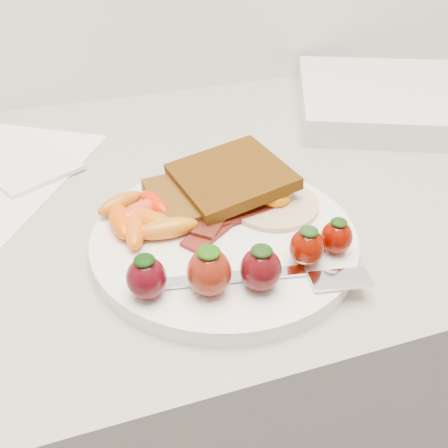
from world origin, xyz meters
name	(u,v)px	position (x,y,z in m)	size (l,w,h in m)	color
counter	(213,395)	(0.00, 1.70, 0.45)	(2.00, 0.60, 0.90)	gray
plate	(224,239)	(-0.02, 1.57, 0.91)	(0.27, 0.27, 0.02)	white
toast_lower	(195,197)	(-0.04, 1.63, 0.93)	(0.09, 0.09, 0.01)	#4D2B07
toast_upper	(231,176)	(0.01, 1.64, 0.94)	(0.12, 0.12, 0.01)	#3F2403
fried_egg	(274,202)	(0.04, 1.60, 0.92)	(0.11, 0.11, 0.02)	#F6E3C6
bacon_strips	(223,218)	(-0.02, 1.59, 0.92)	(0.11, 0.10, 0.01)	#430E0E
baby_carrots	(141,218)	(-0.10, 1.61, 0.93)	(0.10, 0.10, 0.02)	red
strawberries	(244,263)	(-0.03, 1.50, 0.94)	(0.22, 0.06, 0.05)	#48060E
fork	(283,278)	(0.01, 1.48, 0.92)	(0.18, 0.07, 0.00)	silver
notepad	(22,161)	(-0.22, 1.81, 0.91)	(0.10, 0.15, 0.01)	white
appliance	(411,100)	(0.36, 1.80, 0.92)	(0.34, 0.27, 0.04)	silver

